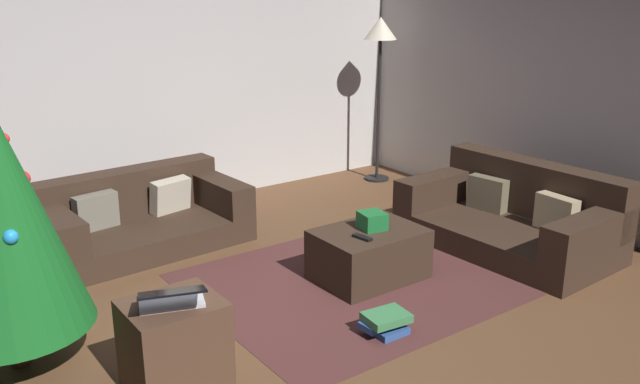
% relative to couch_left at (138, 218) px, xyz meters
% --- Properties ---
extents(ground_plane, '(6.40, 6.40, 0.00)m').
position_rel_couch_left_xyz_m(ground_plane, '(0.37, -2.24, -0.24)').
color(ground_plane, brown).
extents(rear_partition, '(6.40, 0.12, 2.60)m').
position_rel_couch_left_xyz_m(rear_partition, '(0.37, 0.90, 1.06)').
color(rear_partition, '#BCB7B2').
rests_on(rear_partition, ground_plane).
extents(corner_partition, '(0.12, 6.40, 2.60)m').
position_rel_couch_left_xyz_m(corner_partition, '(3.51, -2.24, 1.06)').
color(corner_partition, '#B5B0AB').
rests_on(corner_partition, ground_plane).
extents(couch_left, '(1.76, 1.02, 0.62)m').
position_rel_couch_left_xyz_m(couch_left, '(0.00, 0.00, 0.00)').
color(couch_left, '#332319').
rests_on(couch_left, ground_plane).
extents(couch_right, '(1.07, 1.80, 0.70)m').
position_rel_couch_left_xyz_m(couch_right, '(2.63, -1.92, 0.02)').
color(couch_right, '#332319').
rests_on(couch_right, ground_plane).
extents(ottoman, '(0.80, 0.59, 0.39)m').
position_rel_couch_left_xyz_m(ottoman, '(1.17, -1.71, -0.05)').
color(ottoman, '#332319').
rests_on(ottoman, ground_plane).
extents(gift_box, '(0.21, 0.22, 0.13)m').
position_rel_couch_left_xyz_m(gift_box, '(1.21, -1.69, 0.22)').
color(gift_box, '#19662D').
rests_on(gift_box, ottoman).
extents(tv_remote, '(0.07, 0.17, 0.02)m').
position_rel_couch_left_xyz_m(tv_remote, '(1.01, -1.81, 0.16)').
color(tv_remote, black).
rests_on(tv_remote, ottoman).
extents(side_table, '(0.52, 0.44, 0.53)m').
position_rel_couch_left_xyz_m(side_table, '(-0.65, -2.20, 0.02)').
color(side_table, '#4C3323').
rests_on(side_table, ground_plane).
extents(laptop, '(0.45, 0.46, 0.17)m').
position_rel_couch_left_xyz_m(laptop, '(-0.67, -2.25, 0.34)').
color(laptop, silver).
rests_on(laptop, side_table).
extents(book_stack, '(0.31, 0.24, 0.15)m').
position_rel_couch_left_xyz_m(book_stack, '(0.70, -2.44, -0.16)').
color(book_stack, '#2D5193').
rests_on(book_stack, ground_plane).
extents(corner_lamp, '(0.36, 0.36, 1.83)m').
position_rel_couch_left_xyz_m(corner_lamp, '(3.00, 0.32, 1.33)').
color(corner_lamp, black).
rests_on(corner_lamp, ground_plane).
extents(area_rug, '(2.60, 2.00, 0.01)m').
position_rel_couch_left_xyz_m(area_rug, '(1.17, -1.71, -0.24)').
color(area_rug, '#4A2624').
rests_on(area_rug, ground_plane).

